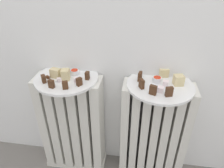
{
  "coord_description": "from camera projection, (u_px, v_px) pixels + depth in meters",
  "views": [
    {
      "loc": [
        0.12,
        -0.55,
        1.12
      ],
      "look_at": [
        0.0,
        0.28,
        0.6
      ],
      "focal_mm": 33.11,
      "sensor_mm": 36.0,
      "label": 1
    }
  ],
  "objects": [
    {
      "name": "radiator_left",
      "position": [
        73.0,
        126.0,
        1.17
      ],
      "size": [
        0.35,
        0.13,
        0.61
      ],
      "color": "silver",
      "rests_on": "ground_plane"
    },
    {
      "name": "radiator_right",
      "position": [
        153.0,
        135.0,
        1.12
      ],
      "size": [
        0.35,
        0.13,
        0.61
      ],
      "color": "silver",
      "rests_on": "ground_plane"
    },
    {
      "name": "plate_left",
      "position": [
        67.0,
        78.0,
        1.01
      ],
      "size": [
        0.31,
        0.31,
        0.01
      ],
      "primitive_type": "cylinder",
      "color": "white",
      "rests_on": "radiator_left"
    },
    {
      "name": "plate_right",
      "position": [
        160.0,
        85.0,
        0.95
      ],
      "size": [
        0.31,
        0.31,
        0.01
      ],
      "primitive_type": "cylinder",
      "color": "white",
      "rests_on": "radiator_right"
    },
    {
      "name": "dark_cake_slice_left_0",
      "position": [
        44.0,
        79.0,
        0.95
      ],
      "size": [
        0.03,
        0.03,
        0.04
      ],
      "primitive_type": "cube",
      "rotation": [
        0.0,
        0.0,
        -0.92
      ],
      "color": "#472B19",
      "rests_on": "plate_left"
    },
    {
      "name": "dark_cake_slice_left_1",
      "position": [
        51.0,
        84.0,
        0.91
      ],
      "size": [
        0.03,
        0.02,
        0.04
      ],
      "primitive_type": "cube",
      "rotation": [
        0.0,
        0.0,
        -0.31
      ],
      "color": "#472B19",
      "rests_on": "plate_left"
    },
    {
      "name": "dark_cake_slice_left_2",
      "position": [
        65.0,
        85.0,
        0.9
      ],
      "size": [
        0.03,
        0.02,
        0.04
      ],
      "primitive_type": "cube",
      "rotation": [
        0.0,
        0.0,
        0.3
      ],
      "color": "#472B19",
      "rests_on": "plate_left"
    },
    {
      "name": "dark_cake_slice_left_3",
      "position": [
        79.0,
        82.0,
        0.93
      ],
      "size": [
        0.03,
        0.03,
        0.04
      ],
      "primitive_type": "cube",
      "rotation": [
        0.0,
        0.0,
        0.92
      ],
      "color": "#472B19",
      "rests_on": "plate_left"
    },
    {
      "name": "dark_cake_slice_left_4",
      "position": [
        87.0,
        76.0,
        0.98
      ],
      "size": [
        0.02,
        0.03,
        0.04
      ],
      "primitive_type": "cube",
      "rotation": [
        0.0,
        0.0,
        1.53
      ],
      "color": "#472B19",
      "rests_on": "plate_left"
    },
    {
      "name": "marble_cake_slice_left_0",
      "position": [
        66.0,
        75.0,
        0.97
      ],
      "size": [
        0.04,
        0.04,
        0.05
      ],
      "primitive_type": "cube",
      "rotation": [
        0.0,
        0.0,
        0.14
      ],
      "color": "beige",
      "rests_on": "plate_left"
    },
    {
      "name": "marble_cake_slice_left_1",
      "position": [
        56.0,
        73.0,
        0.99
      ],
      "size": [
        0.05,
        0.04,
        0.04
      ],
      "primitive_type": "cube",
      "rotation": [
        0.0,
        0.0,
        -0.19
      ],
      "color": "beige",
      "rests_on": "plate_left"
    },
    {
      "name": "turkish_delight_left_0",
      "position": [
        59.0,
        80.0,
        0.96
      ],
      "size": [
        0.03,
        0.03,
        0.02
      ],
      "primitive_type": "cube",
      "rotation": [
        0.0,
        0.0,
        0.82
      ],
      "color": "white",
      "rests_on": "plate_left"
    },
    {
      "name": "turkish_delight_left_1",
      "position": [
        76.0,
        80.0,
        0.96
      ],
      "size": [
        0.03,
        0.03,
        0.02
      ],
      "primitive_type": "cube",
      "rotation": [
        0.0,
        0.0,
        0.44
      ],
      "color": "white",
      "rests_on": "plate_left"
    },
    {
      "name": "medjool_date_left_0",
      "position": [
        69.0,
        71.0,
        1.04
      ],
      "size": [
        0.03,
        0.03,
        0.02
      ],
      "primitive_type": "ellipsoid",
      "rotation": [
        0.0,
        0.0,
        0.64
      ],
      "color": "#4C2814",
      "rests_on": "plate_left"
    },
    {
      "name": "medjool_date_left_1",
      "position": [
        48.0,
        77.0,
        0.99
      ],
      "size": [
        0.03,
        0.03,
        0.02
      ],
      "primitive_type": "ellipsoid",
      "rotation": [
        0.0,
        0.0,
        2.66
      ],
      "color": "#4C2814",
      "rests_on": "plate_left"
    },
    {
      "name": "jam_bowl_left",
      "position": [
        75.0,
        72.0,
        1.02
      ],
      "size": [
        0.04,
        0.04,
        0.03
      ],
      "color": "white",
      "rests_on": "plate_left"
    },
    {
      "name": "dark_cake_slice_right_0",
      "position": [
        140.0,
        76.0,
        0.96
      ],
      "size": [
        0.02,
        0.03,
        0.04
      ],
      "primitive_type": "cube",
      "rotation": [
        0.0,
        0.0,
        -1.77
      ],
      "color": "#472B19",
      "rests_on": "plate_right"
    },
    {
      "name": "dark_cake_slice_right_1",
      "position": [
        142.0,
        84.0,
        0.91
      ],
      "size": [
        0.03,
        0.03,
        0.04
      ],
      "primitive_type": "cube",
      "rotation": [
        0.0,
        0.0,
        -1.08
      ],
      "color": "#472B19",
      "rests_on": "plate_right"
    },
    {
      "name": "dark_cake_slice_right_2",
      "position": [
        153.0,
        90.0,
        0.86
      ],
      "size": [
        0.03,
        0.02,
        0.04
      ],
      "primitive_type": "cube",
      "rotation": [
        0.0,
        0.0,
        -0.39
      ],
      "color": "#472B19",
      "rests_on": "plate_right"
    },
    {
      "name": "dark_cake_slice_right_3",
      "position": [
        169.0,
        92.0,
        0.85
      ],
      "size": [
        0.03,
        0.02,
        0.04
      ],
      "primitive_type": "cube",
      "rotation": [
        0.0,
        0.0,
        0.31
      ],
      "color": "#472B19",
      "rests_on": "plate_right"
    },
    {
      "name": "marble_cake_slice_right_0",
      "position": [
        164.0,
        73.0,
        1.0
      ],
      "size": [
        0.05,
        0.04,
        0.04
      ],
      "primitive_type": "cube",
      "rotation": [
        0.0,
        0.0,
        0.25
      ],
      "color": "beige",
      "rests_on": "plate_right"
    },
    {
      "name": "marble_cake_slice_right_1",
      "position": [
        179.0,
        80.0,
        0.93
      ],
      "size": [
        0.05,
        0.05,
        0.05
      ],
      "primitive_type": "cube",
      "rotation": [
        0.0,
        0.0,
        0.22
      ],
      "color": "beige",
      "rests_on": "plate_right"
    },
    {
      "name": "turkish_delight_right_0",
      "position": [
        166.0,
        83.0,
        0.93
      ],
      "size": [
        0.03,
        0.03,
        0.02
      ],
      "primitive_type": "cube",
      "rotation": [
        0.0,
        0.0,
        1.4
      ],
      "color": "white",
      "rests_on": "plate_right"
    },
    {
      "name": "turkish_delight_right_1",
      "position": [
        160.0,
        89.0,
        0.89
      ],
      "size": [
        0.03,
        0.03,
        0.02
      ],
      "primitive_type": "cube",
      "rotation": [
        0.0,
        0.0,
        1.34
      ],
      "color": "white",
      "rests_on": "plate_right"
    },
    {
      "name": "medjool_date_right_0",
      "position": [
        176.0,
        79.0,
        0.98
      ],
      "size": [
        0.02,
        0.03,
        0.01
      ],
      "primitive_type": "ellipsoid",
      "rotation": [
        0.0,
        0.0,
        1.7
      ],
      "color": "#4C2814",
      "rests_on": "plate_right"
    },
    {
      "name": "medjool_date_right_1",
      "position": [
        143.0,
        82.0,
        0.95
      ],
      "size": [
        0.03,
        0.03,
        0.01
      ],
      "primitive_type": "ellipsoid",
      "rotation": [
        0.0,
        0.0,
        0.72
      ],
      "color": "#4C2814",
      "rests_on": "plate_right"
    },
    {
      "name": "jam_bowl_right",
      "position": [
        157.0,
        79.0,
        0.96
      ],
      "size": [
        0.04,
        0.04,
        0.03
      ],
      "color": "white",
      "rests_on": "plate_right"
    },
    {
      "name": "fork",
      "position": [
        62.0,
        77.0,
        1.0
      ],
      "size": [
        0.03,
        0.09,
        0.0
      ],
      "color": "silver",
      "rests_on": "plate_left"
    }
  ]
}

